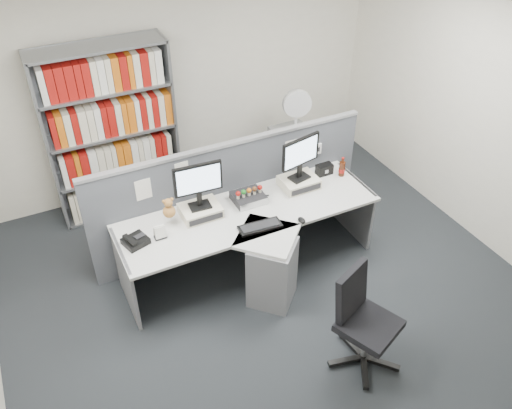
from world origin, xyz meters
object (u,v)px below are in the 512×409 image
keyboard (260,226)px  filing_cabinet (294,158)px  desk_calendar (160,233)px  desk (258,245)px  speaker (324,169)px  desk_phone (135,241)px  monitor_left (198,182)px  shelving_unit (112,135)px  desktop_pc (248,198)px  monitor_right (301,155)px  office_chair (362,318)px  cola_bottle (342,169)px  mouse (302,220)px  desk_fan (297,107)px

keyboard → filing_cabinet: 1.92m
keyboard → desk_calendar: 0.93m
desk_calendar → filing_cabinet: (2.10, 1.17, -0.43)m
desk → speaker: size_ratio=14.78×
desk → desk_phone: 1.19m
monitor_left → shelving_unit: shelving_unit is taller
desktop_pc → desk_phone: 1.21m
desk → shelving_unit: (-0.90, 1.85, 0.52)m
shelving_unit → filing_cabinet: bearing=-12.1°
monitor_right → desk_phone: bearing=-175.6°
monitor_left → keyboard: 0.71m
keyboard → desk_calendar: bearing=162.8°
office_chair → desk_calendar: bearing=130.2°
speaker → filing_cabinet: size_ratio=0.25×
speaker → monitor_left: bearing=-176.9°
monitor_right → shelving_unit: bearing=136.8°
monitor_left → desk_calendar: (-0.46, -0.16, -0.33)m
desktop_pc → office_chair: size_ratio=0.32×
keyboard → filing_cabinet: (1.21, 1.45, -0.38)m
office_chair → monitor_right: bearing=78.9°
filing_cabinet → office_chair: size_ratio=0.74×
desk → cola_bottle: cola_bottle is taller
mouse → cola_bottle: bearing=32.7°
desktop_pc → filing_cabinet: size_ratio=0.44×
monitor_left → filing_cabinet: monitor_left is taller
desk → keyboard: keyboard is taller
mouse → shelving_unit: size_ratio=0.05×
desktop_pc → office_chair: office_chair is taller
desk_calendar → cola_bottle: bearing=3.6°
desktop_pc → speaker: bearing=5.0°
desktop_pc → keyboard: bearing=-101.2°
desk_calendar → office_chair: office_chair is taller
desk_fan → office_chair: bearing=-108.0°
keyboard → office_chair: office_chair is taller
keyboard → cola_bottle: size_ratio=1.92×
monitor_left → desk: bearing=-41.2°
desk_calendar → office_chair: (1.24, -1.47, -0.27)m
desktop_pc → monitor_right: bearing=0.4°
filing_cabinet → desk_calendar: bearing=-150.8°
speaker → shelving_unit: 2.38m
shelving_unit → desk_fan: bearing=-12.1°
desk → filing_cabinet: (1.20, 1.40, -0.11)m
desk → filing_cabinet: 1.85m
desk_phone → monitor_right: bearing=4.4°
keyboard → desk_calendar: (-0.89, 0.28, 0.04)m
desk_fan → office_chair: (-0.86, -2.64, -0.55)m
mouse → speaker: size_ratio=0.57×
monitor_right → office_chair: (-0.32, -1.63, -0.60)m
keyboard → desk_fan: bearing=50.1°
monitor_right → desk_phone: (-1.79, -0.14, -0.35)m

